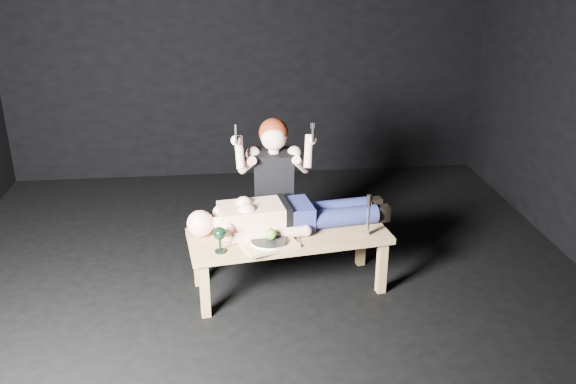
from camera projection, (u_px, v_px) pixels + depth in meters
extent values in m
plane|color=black|center=(265.00, 292.00, 4.46)|extent=(5.00, 5.00, 0.00)
plane|color=black|center=(246.00, 35.00, 6.18)|extent=(5.00, 0.00, 5.00)
cube|color=tan|center=(289.00, 261.00, 4.43)|extent=(1.48, 0.73, 0.45)
cube|color=tan|center=(269.00, 244.00, 4.18)|extent=(0.43, 0.37, 0.02)
cylinder|color=white|center=(269.00, 241.00, 4.17)|extent=(0.31, 0.31, 0.02)
sphere|color=#45901F|center=(271.00, 234.00, 4.16)|extent=(0.08, 0.08, 0.08)
cube|color=#B2B2B7|center=(249.00, 250.00, 4.11)|extent=(0.09, 0.14, 0.01)
cube|color=#B2B2B7|center=(300.00, 242.00, 4.21)|extent=(0.02, 0.15, 0.01)
cube|color=#B2B2B7|center=(291.00, 239.00, 4.27)|extent=(0.09, 0.14, 0.01)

